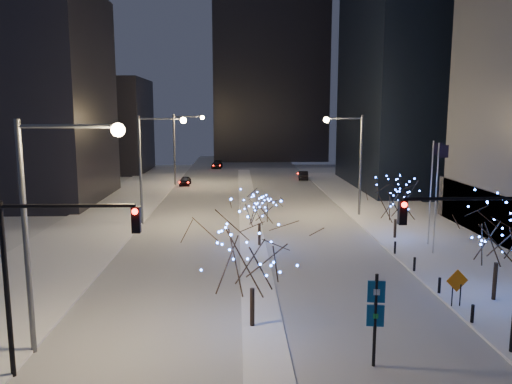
{
  "coord_description": "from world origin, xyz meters",
  "views": [
    {
      "loc": [
        -1.18,
        -18.53,
        10.24
      ],
      "look_at": [
        0.07,
        14.31,
        5.0
      ],
      "focal_mm": 35.0,
      "sensor_mm": 36.0,
      "label": 1
    }
  ],
  "objects_px": {
    "street_lamp_east": "(352,152)",
    "street_lamp_w_mid": "(152,154)",
    "car_near": "(185,181)",
    "construction_sign": "(457,284)",
    "holiday_tree_median_far": "(259,208)",
    "holiday_tree_plaza_far": "(396,201)",
    "traffic_signal_west": "(46,259)",
    "street_lamp_w_far": "(182,140)",
    "holiday_tree_median_near": "(252,250)",
    "car_mid": "(303,175)",
    "wayfinding_sign": "(376,310)",
    "holiday_tree_plaza_near": "(499,233)",
    "street_lamp_w_near": "(49,204)",
    "traffic_signal_east": "(483,247)",
    "car_far": "(217,165)"
  },
  "relations": [
    {
      "from": "street_lamp_east",
      "to": "street_lamp_w_mid",
      "type": "bearing_deg",
      "value": -171.04
    },
    {
      "from": "car_near",
      "to": "construction_sign",
      "type": "distance_m",
      "value": 49.76
    },
    {
      "from": "holiday_tree_median_far",
      "to": "holiday_tree_plaza_far",
      "type": "bearing_deg",
      "value": 9.69
    },
    {
      "from": "traffic_signal_west",
      "to": "street_lamp_w_far",
      "type": "bearing_deg",
      "value": 90.55
    },
    {
      "from": "holiday_tree_median_near",
      "to": "holiday_tree_median_far",
      "type": "height_order",
      "value": "holiday_tree_median_near"
    },
    {
      "from": "street_lamp_w_far",
      "to": "car_near",
      "type": "relative_size",
      "value": 2.69
    },
    {
      "from": "car_mid",
      "to": "street_lamp_w_far",
      "type": "bearing_deg",
      "value": 22.1
    },
    {
      "from": "holiday_tree_median_far",
      "to": "wayfinding_sign",
      "type": "distance_m",
      "value": 18.9
    },
    {
      "from": "holiday_tree_plaza_near",
      "to": "construction_sign",
      "type": "xyz_separation_m",
      "value": [
        -2.49,
        -0.88,
        -2.53
      ]
    },
    {
      "from": "street_lamp_w_near",
      "to": "street_lamp_w_mid",
      "type": "distance_m",
      "value": 25.0
    },
    {
      "from": "street_lamp_east",
      "to": "traffic_signal_east",
      "type": "distance_m",
      "value": 29.08
    },
    {
      "from": "traffic_signal_west",
      "to": "holiday_tree_median_far",
      "type": "distance_m",
      "value": 20.85
    },
    {
      "from": "street_lamp_w_far",
      "to": "car_far",
      "type": "xyz_separation_m",
      "value": [
        4.01,
        22.15,
        -5.84
      ]
    },
    {
      "from": "car_near",
      "to": "street_lamp_w_far",
      "type": "bearing_deg",
      "value": -165.14
    },
    {
      "from": "street_lamp_w_mid",
      "to": "wayfinding_sign",
      "type": "bearing_deg",
      "value": -63.61
    },
    {
      "from": "car_near",
      "to": "holiday_tree_median_near",
      "type": "distance_m",
      "value": 48.81
    },
    {
      "from": "car_far",
      "to": "holiday_tree_median_far",
      "type": "height_order",
      "value": "holiday_tree_median_far"
    },
    {
      "from": "car_mid",
      "to": "holiday_tree_plaza_near",
      "type": "xyz_separation_m",
      "value": [
        3.79,
        -50.61,
        3.23
      ]
    },
    {
      "from": "street_lamp_east",
      "to": "construction_sign",
      "type": "bearing_deg",
      "value": -89.48
    },
    {
      "from": "street_lamp_w_mid",
      "to": "street_lamp_east",
      "type": "xyz_separation_m",
      "value": [
        19.02,
        3.0,
        -0.05
      ]
    },
    {
      "from": "car_near",
      "to": "wayfinding_sign",
      "type": "bearing_deg",
      "value": -75.53
    },
    {
      "from": "car_mid",
      "to": "holiday_tree_median_near",
      "type": "height_order",
      "value": "holiday_tree_median_near"
    },
    {
      "from": "street_lamp_w_near",
      "to": "street_lamp_east",
      "type": "xyz_separation_m",
      "value": [
        19.02,
        28.0,
        -0.05
      ]
    },
    {
      "from": "street_lamp_east",
      "to": "holiday_tree_median_near",
      "type": "relative_size",
      "value": 1.67
    },
    {
      "from": "holiday_tree_median_far",
      "to": "holiday_tree_plaza_far",
      "type": "xyz_separation_m",
      "value": [
        11.17,
        1.91,
        0.17
      ]
    },
    {
      "from": "wayfinding_sign",
      "to": "street_lamp_w_near",
      "type": "bearing_deg",
      "value": -179.19
    },
    {
      "from": "holiday_tree_median_near",
      "to": "car_far",
      "type": "bearing_deg",
      "value": 93.62
    },
    {
      "from": "traffic_signal_west",
      "to": "holiday_tree_plaza_far",
      "type": "bearing_deg",
      "value": 45.78
    },
    {
      "from": "street_lamp_w_far",
      "to": "traffic_signal_east",
      "type": "distance_m",
      "value": 54.07
    },
    {
      "from": "street_lamp_east",
      "to": "car_mid",
      "type": "height_order",
      "value": "street_lamp_east"
    },
    {
      "from": "street_lamp_w_near",
      "to": "street_lamp_w_mid",
      "type": "height_order",
      "value": "same"
    },
    {
      "from": "car_near",
      "to": "holiday_tree_plaza_near",
      "type": "xyz_separation_m",
      "value": [
        21.38,
        -45.15,
        3.26
      ]
    },
    {
      "from": "street_lamp_w_mid",
      "to": "car_far",
      "type": "distance_m",
      "value": 47.68
    },
    {
      "from": "street_lamp_w_near",
      "to": "holiday_tree_median_far",
      "type": "xyz_separation_m",
      "value": [
        9.44,
        16.75,
        -3.45
      ]
    },
    {
      "from": "street_lamp_w_near",
      "to": "holiday_tree_plaza_near",
      "type": "bearing_deg",
      "value": 12.8
    },
    {
      "from": "street_lamp_w_near",
      "to": "street_lamp_w_far",
      "type": "distance_m",
      "value": 50.0
    },
    {
      "from": "wayfinding_sign",
      "to": "construction_sign",
      "type": "relative_size",
      "value": 1.94
    },
    {
      "from": "street_lamp_east",
      "to": "holiday_tree_median_far",
      "type": "distance_m",
      "value": 15.16
    },
    {
      "from": "traffic_signal_east",
      "to": "car_far",
      "type": "bearing_deg",
      "value": 100.73
    },
    {
      "from": "street_lamp_w_near",
      "to": "car_far",
      "type": "bearing_deg",
      "value": 86.82
    },
    {
      "from": "street_lamp_w_near",
      "to": "holiday_tree_median_near",
      "type": "bearing_deg",
      "value": 13.75
    },
    {
      "from": "street_lamp_w_far",
      "to": "construction_sign",
      "type": "distance_m",
      "value": 50.07
    },
    {
      "from": "holiday_tree_plaza_far",
      "to": "wayfinding_sign",
      "type": "xyz_separation_m",
      "value": [
        -7.33,
        -20.41,
        -0.81
      ]
    },
    {
      "from": "car_far",
      "to": "holiday_tree_median_far",
      "type": "xyz_separation_m",
      "value": [
        5.43,
        -55.4,
        2.38
      ]
    },
    {
      "from": "traffic_signal_west",
      "to": "construction_sign",
      "type": "height_order",
      "value": "traffic_signal_west"
    },
    {
      "from": "holiday_tree_median_near",
      "to": "wayfinding_sign",
      "type": "height_order",
      "value": "holiday_tree_median_near"
    },
    {
      "from": "car_mid",
      "to": "wayfinding_sign",
      "type": "height_order",
      "value": "wayfinding_sign"
    },
    {
      "from": "construction_sign",
      "to": "holiday_tree_plaza_near",
      "type": "bearing_deg",
      "value": 13.37
    },
    {
      "from": "wayfinding_sign",
      "to": "construction_sign",
      "type": "height_order",
      "value": "wayfinding_sign"
    },
    {
      "from": "street_lamp_w_mid",
      "to": "holiday_tree_plaza_far",
      "type": "distance_m",
      "value": 21.81
    }
  ]
}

